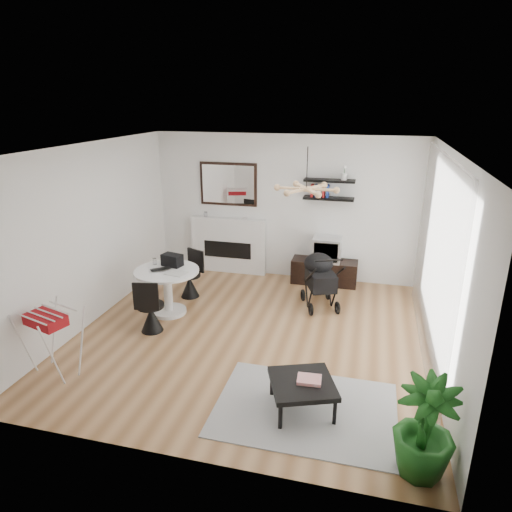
% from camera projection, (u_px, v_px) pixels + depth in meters
% --- Properties ---
extents(floor, '(5.00, 5.00, 0.00)m').
position_uv_depth(floor, '(251.00, 335.00, 6.71)').
color(floor, brown).
rests_on(floor, ground).
extents(ceiling, '(5.00, 5.00, 0.00)m').
position_uv_depth(ceiling, '(250.00, 148.00, 5.82)').
color(ceiling, white).
rests_on(ceiling, wall_back).
extents(wall_back, '(5.00, 0.00, 5.00)m').
position_uv_depth(wall_back, '(285.00, 208.00, 8.55)').
color(wall_back, white).
rests_on(wall_back, floor).
extents(wall_left, '(0.00, 5.00, 5.00)m').
position_uv_depth(wall_left, '(90.00, 235.00, 6.85)').
color(wall_left, white).
rests_on(wall_left, floor).
extents(wall_right, '(0.00, 5.00, 5.00)m').
position_uv_depth(wall_right, '(444.00, 264.00, 5.68)').
color(wall_right, white).
rests_on(wall_right, floor).
extents(sheer_curtain, '(0.04, 3.60, 2.60)m').
position_uv_depth(sheer_curtain, '(434.00, 258.00, 5.88)').
color(sheer_curtain, white).
rests_on(sheer_curtain, wall_right).
extents(fireplace, '(1.50, 0.17, 2.16)m').
position_uv_depth(fireplace, '(229.00, 239.00, 8.95)').
color(fireplace, white).
rests_on(fireplace, floor).
extents(shelf_lower, '(0.90, 0.25, 0.04)m').
position_uv_depth(shelf_lower, '(329.00, 198.00, 8.16)').
color(shelf_lower, black).
rests_on(shelf_lower, wall_back).
extents(shelf_upper, '(0.90, 0.25, 0.04)m').
position_uv_depth(shelf_upper, '(329.00, 181.00, 8.05)').
color(shelf_upper, black).
rests_on(shelf_upper, wall_back).
extents(pendant_lamp, '(0.90, 0.90, 0.10)m').
position_uv_depth(pendant_lamp, '(306.00, 189.00, 6.11)').
color(pendant_lamp, tan).
rests_on(pendant_lamp, ceiling).
extents(tv_console, '(1.20, 0.42, 0.45)m').
position_uv_depth(tv_console, '(324.00, 272.00, 8.53)').
color(tv_console, black).
rests_on(tv_console, floor).
extents(crt_tv, '(0.51, 0.44, 0.44)m').
position_uv_depth(crt_tv, '(327.00, 249.00, 8.37)').
color(crt_tv, silver).
rests_on(crt_tv, tv_console).
extents(dining_table, '(1.02, 1.02, 0.74)m').
position_uv_depth(dining_table, '(168.00, 285.00, 7.24)').
color(dining_table, white).
rests_on(dining_table, floor).
extents(laptop, '(0.37, 0.35, 0.02)m').
position_uv_depth(laptop, '(161.00, 270.00, 7.11)').
color(laptop, black).
rests_on(laptop, dining_table).
extents(black_bag, '(0.36, 0.26, 0.19)m').
position_uv_depth(black_bag, '(172.00, 260.00, 7.31)').
color(black_bag, black).
rests_on(black_bag, dining_table).
extents(newspaper, '(0.34, 0.30, 0.01)m').
position_uv_depth(newspaper, '(176.00, 273.00, 7.02)').
color(newspaper, white).
rests_on(newspaper, dining_table).
extents(drinking_glass, '(0.06, 0.06, 0.10)m').
position_uv_depth(drinking_glass, '(155.00, 261.00, 7.38)').
color(drinking_glass, white).
rests_on(drinking_glass, dining_table).
extents(chair_far, '(0.43, 0.44, 0.82)m').
position_uv_depth(chair_far, '(190.00, 282.00, 7.95)').
color(chair_far, black).
rests_on(chair_far, floor).
extents(chair_near, '(0.42, 0.43, 0.85)m').
position_uv_depth(chair_near, '(151.00, 315.00, 6.74)').
color(chair_near, black).
rests_on(chair_near, floor).
extents(drying_rack, '(0.71, 0.68, 0.87)m').
position_uv_depth(drying_rack, '(53.00, 341.00, 5.64)').
color(drying_rack, white).
rests_on(drying_rack, floor).
extents(stroller, '(0.74, 0.90, 0.98)m').
position_uv_depth(stroller, '(320.00, 282.00, 7.55)').
color(stroller, black).
rests_on(stroller, floor).
extents(rug, '(2.00, 1.44, 0.01)m').
position_uv_depth(rug, '(305.00, 409.00, 5.11)').
color(rug, gray).
rests_on(rug, floor).
extents(coffee_table, '(0.88, 0.88, 0.35)m').
position_uv_depth(coffee_table, '(302.00, 384.00, 5.01)').
color(coffee_table, black).
rests_on(coffee_table, rug).
extents(magazines, '(0.27, 0.22, 0.04)m').
position_uv_depth(magazines, '(309.00, 380.00, 5.00)').
color(magazines, '#DA363A').
rests_on(magazines, coffee_table).
extents(potted_plant, '(0.62, 0.62, 0.99)m').
position_uv_depth(potted_plant, '(425.00, 428.00, 4.10)').
color(potted_plant, '#185317').
rests_on(potted_plant, floor).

